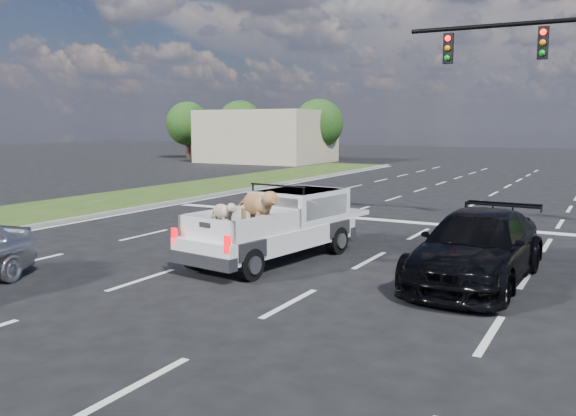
% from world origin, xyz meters
% --- Properties ---
extents(ground, '(160.00, 160.00, 0.00)m').
position_xyz_m(ground, '(0.00, 0.00, 0.00)').
color(ground, black).
rests_on(ground, ground).
extents(road_markings, '(17.75, 60.00, 0.01)m').
position_xyz_m(road_markings, '(0.00, 6.56, 0.01)').
color(road_markings, silver).
rests_on(road_markings, ground).
extents(grass_median_left, '(5.00, 60.00, 0.10)m').
position_xyz_m(grass_median_left, '(-11.50, 6.00, 0.05)').
color(grass_median_left, '#213F13').
rests_on(grass_median_left, ground).
extents(curb_left, '(0.15, 60.00, 0.14)m').
position_xyz_m(curb_left, '(-9.05, 6.00, 0.07)').
color(curb_left, gray).
rests_on(curb_left, ground).
extents(building_left, '(10.00, 8.00, 4.40)m').
position_xyz_m(building_left, '(-20.00, 36.00, 2.20)').
color(building_left, tan).
rests_on(building_left, ground).
extents(tree_far_a, '(4.20, 4.20, 5.40)m').
position_xyz_m(tree_far_a, '(-30.00, 38.00, 3.29)').
color(tree_far_a, '#332114').
rests_on(tree_far_a, ground).
extents(tree_far_b, '(4.20, 4.20, 5.40)m').
position_xyz_m(tree_far_b, '(-24.00, 38.00, 3.29)').
color(tree_far_b, '#332114').
rests_on(tree_far_b, ground).
extents(tree_far_c, '(4.20, 4.20, 5.40)m').
position_xyz_m(tree_far_c, '(-16.00, 38.00, 3.29)').
color(tree_far_c, '#332114').
rests_on(tree_far_c, ground).
extents(pickup_truck, '(2.41, 5.00, 1.80)m').
position_xyz_m(pickup_truck, '(-0.24, 3.03, 0.85)').
color(pickup_truck, black).
rests_on(pickup_truck, ground).
extents(black_coupe, '(2.24, 5.06, 1.44)m').
position_xyz_m(black_coupe, '(4.39, 3.13, 0.72)').
color(black_coupe, black).
rests_on(black_coupe, ground).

